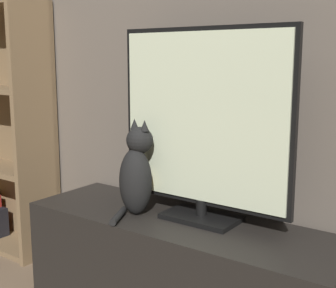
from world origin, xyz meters
name	(u,v)px	position (x,y,z in m)	size (l,w,h in m)	color
wall_back	(216,10)	(0.00, 1.22, 1.30)	(4.80, 0.05, 2.60)	#60564C
tv_stand	(179,272)	(0.00, 0.96, 0.23)	(1.36, 0.43, 0.46)	black
tv	(203,124)	(0.07, 1.02, 0.85)	(0.76, 0.18, 0.77)	black
cat	(137,174)	(-0.19, 0.92, 0.63)	(0.16, 0.26, 0.40)	black
bookshelf	(0,140)	(-1.38, 1.09, 0.63)	(0.76, 0.28, 1.40)	brown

